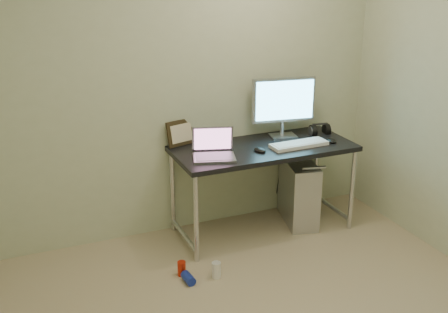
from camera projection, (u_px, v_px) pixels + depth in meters
The scene contains 16 objects.
wall_back at pixel (177, 84), 4.44m from camera, with size 3.50×0.02×2.50m, color beige.
desk at pixel (263, 156), 4.59m from camera, with size 1.48×0.65×0.75m.
tower_computer at pixel (299, 191), 4.88m from camera, with size 0.35×0.57×0.59m.
cable_a at pixel (280, 170), 5.03m from camera, with size 0.01×0.01×0.70m, color black.
cable_b at pixel (290, 171), 5.06m from camera, with size 0.01×0.01×0.72m, color black.
can_red at pixel (182, 268), 4.11m from camera, with size 0.06×0.06×0.11m, color red.
can_white at pixel (216, 270), 4.08m from camera, with size 0.07×0.07×0.12m, color white.
can_blue at pixel (188, 278), 4.02m from camera, with size 0.07×0.07×0.12m, color #192DA4.
laptop at pixel (214, 150), 4.32m from camera, with size 0.38×0.34×0.22m.
monitor at pixel (284, 103), 4.70m from camera, with size 0.55×0.19×0.51m.
keyboard at pixel (299, 144), 4.56m from camera, with size 0.48×0.16×0.03m, color white.
mouse_right at pixel (331, 139), 4.66m from camera, with size 0.08×0.12×0.04m, color black.
mouse_left at pixel (260, 149), 4.43m from camera, with size 0.07×0.12×0.04m, color black.
headphones at pixel (320, 130), 4.87m from camera, with size 0.18×0.11×0.12m.
picture_frame at pixel (181, 133), 4.56m from camera, with size 0.26×0.03×0.21m, color black.
webcam at pixel (205, 134), 4.61m from camera, with size 0.04×0.03×0.11m.
Camera 1 is at (-1.37, -2.42, 2.23)m, focal length 45.00 mm.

